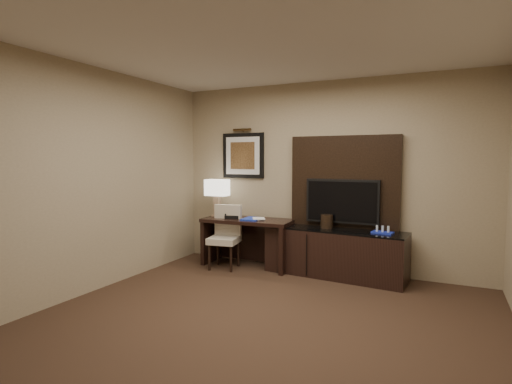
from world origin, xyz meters
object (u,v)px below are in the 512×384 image
Objects in this scene: credenza at (335,253)px; minibar_tray at (383,230)px; tv at (342,201)px; desk at (248,243)px; desk_phone at (233,215)px; desk_chair at (224,239)px; ice_bucket at (327,221)px; table_lamp at (217,199)px.

minibar_tray is (0.63, -0.04, 0.37)m from credenza.
tv is 0.68m from minibar_tray.
desk_phone is at bearing -175.22° from desk.
tv is 4.76× the size of desk_phone.
credenza is 1.89× the size of tv.
credenza is 1.59m from desk_chair.
desk is 1.55× the size of desk_chair.
credenza is at bearing -12.03° from desk_phone.
desk is 6.33× the size of desk_phone.
credenza is at bearing -0.44° from desk.
ice_bucket reaches higher than credenza.
desk_phone is at bearing -178.99° from minibar_tray.
ice_bucket is (-0.12, 0.03, 0.42)m from credenza.
ice_bucket is (1.44, 0.34, 0.32)m from desk_chair.
desk_phone is at bearing -172.26° from credenza.
desk is 0.47m from desk_phone.
credenza is 10.09× the size of ice_bucket.
tv reaches higher than desk.
minibar_tray reaches higher than desk.
table_lamp reaches higher than minibar_tray.
desk_phone is at bearing -172.13° from tv.
desk_chair is at bearing -111.26° from desk_phone.
desk is at bearing 35.30° from desk_chair.
table_lamp reaches higher than desk_phone.
credenza is 1.97m from table_lamp.
desk_chair is at bearing -164.58° from tv.
desk_chair is 2.22m from minibar_tray.
tv is at bearing 5.89° from desk_chair.
table_lamp is 2.60× the size of desk_phone.
table_lamp is at bearing -179.30° from ice_bucket.
ice_bucket reaches higher than desk.
minibar_tray is at bearing -1.16° from table_lamp.
desk_phone is at bearing -175.55° from ice_bucket.
table_lamp is (-1.86, 0.01, 0.66)m from credenza.
ice_bucket is at bearing 174.55° from minibar_tray.
desk_chair is at bearing -173.11° from minibar_tray.
tv is at bearing 3.93° from table_lamp.
desk_chair is (-0.26, -0.26, 0.07)m from desk.
ice_bucket is at bearing 3.64° from desk_chair.
credenza is at bearing 176.15° from minibar_tray.
table_lamp is 0.40m from desk_phone.
desk is at bearing -172.05° from tv.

